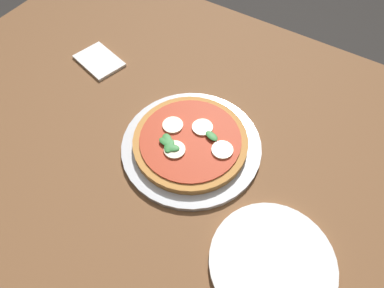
{
  "coord_description": "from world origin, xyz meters",
  "views": [
    {
      "loc": [
        -0.26,
        0.38,
        1.42
      ],
      "look_at": [
        -0.01,
        -0.0,
        0.76
      ],
      "focal_mm": 32.53,
      "sensor_mm": 36.0,
      "label": 1
    }
  ],
  "objects": [
    {
      "name": "pizza",
      "position": [
        -0.01,
        0.0,
        0.78
      ],
      "size": [
        0.26,
        0.26,
        0.03
      ],
      "color": "#C6843F",
      "rests_on": "serving_tray"
    },
    {
      "name": "plate_white",
      "position": [
        -0.28,
        0.14,
        0.76
      ],
      "size": [
        0.24,
        0.24,
        0.01
      ],
      "primitive_type": "cylinder",
      "color": "white",
      "rests_on": "dining_table"
    },
    {
      "name": "dining_table",
      "position": [
        0.0,
        0.0,
        0.67
      ],
      "size": [
        1.5,
        1.04,
        0.75
      ],
      "color": "brown",
      "rests_on": "ground_plane"
    },
    {
      "name": "serving_tray",
      "position": [
        -0.01,
        -0.0,
        0.76
      ],
      "size": [
        0.32,
        0.32,
        0.01
      ],
      "primitive_type": "cylinder",
      "color": "silver",
      "rests_on": "dining_table"
    },
    {
      "name": "ground_plane",
      "position": [
        0.0,
        0.0,
        0.0
      ],
      "size": [
        6.0,
        6.0,
        0.0
      ],
      "primitive_type": "plane",
      "color": "#2D2B28"
    },
    {
      "name": "napkin",
      "position": [
        0.36,
        -0.11,
        0.76
      ],
      "size": [
        0.15,
        0.12,
        0.01
      ],
      "primitive_type": "cube",
      "rotation": [
        0.0,
        0.0,
        -0.25
      ],
      "color": "white",
      "rests_on": "dining_table"
    }
  ]
}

